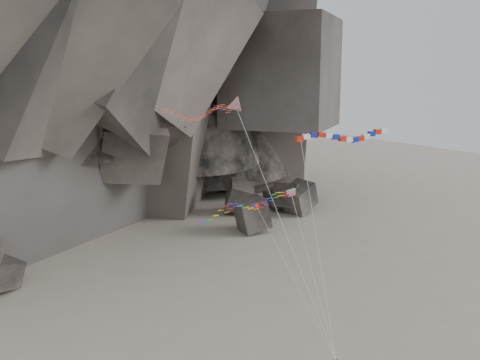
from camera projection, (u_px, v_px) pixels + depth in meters
ground at (265, 342)px, 58.18m from camera, size 260.00×260.00×0.00m
boulder_field at (76, 249)px, 79.33m from camera, size 85.52×19.48×9.82m
delta_kite at (198, 112)px, 49.43m from camera, size 12.40×12.27×24.97m
banner_kite at (344, 137)px, 59.17m from camera, size 15.29×10.60×20.64m
parafoil_kite at (243, 206)px, 54.23m from camera, size 12.66×10.75×14.77m
pennant_kite at (270, 233)px, 52.97m from camera, size 2.95×8.91×14.33m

